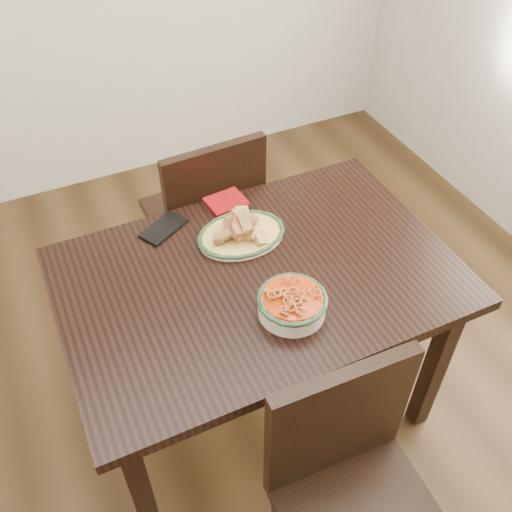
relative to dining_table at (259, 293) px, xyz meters
name	(u,v)px	position (x,y,z in m)	size (l,w,h in m)	color
floor	(235,401)	(-0.09, 0.04, -0.66)	(3.50, 3.50, 0.00)	#31200F
dining_table	(259,293)	(0.00, 0.00, 0.00)	(1.25, 0.83, 0.75)	black
chair_far	(207,214)	(0.06, 0.63, -0.16)	(0.44, 0.44, 0.89)	black
chair_near	(351,484)	(-0.01, -0.62, -0.16)	(0.43, 0.43, 0.89)	black
fish_plate	(241,227)	(0.02, 0.18, 0.14)	(0.30, 0.23, 0.11)	beige
noodle_bowl	(292,302)	(0.02, -0.18, 0.14)	(0.21, 0.21, 0.08)	white
smartphone	(164,228)	(-0.21, 0.33, 0.10)	(0.16, 0.09, 0.01)	black
napkin	(226,202)	(0.04, 0.37, 0.10)	(0.14, 0.11, 0.01)	maroon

